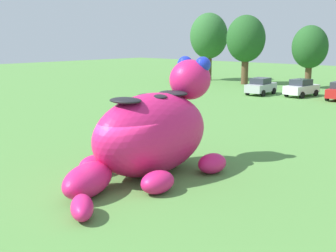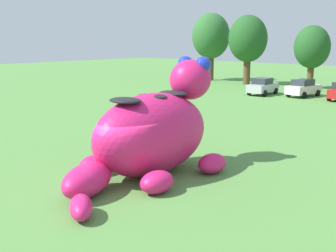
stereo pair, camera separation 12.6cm
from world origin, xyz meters
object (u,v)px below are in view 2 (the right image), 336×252
at_px(giant_inflatable_creature, 152,133).
at_px(spectator_near_inflatable, 159,113).
at_px(car_silver, 263,86).
at_px(car_white, 303,88).

xyz_separation_m(giant_inflatable_creature, spectator_near_inflatable, (-6.91, 7.68, -0.94)).
relative_size(car_silver, spectator_near_inflatable, 2.47).
height_order(car_silver, car_white, same).
bearing_deg(spectator_near_inflatable, car_white, 88.91).
bearing_deg(spectator_near_inflatable, car_silver, 100.02).
height_order(giant_inflatable_creature, spectator_near_inflatable, giant_inflatable_creature).
bearing_deg(car_white, spectator_near_inflatable, -91.09).
distance_m(giant_inflatable_creature, spectator_near_inflatable, 10.37).
bearing_deg(giant_inflatable_creature, car_silver, 111.06).
bearing_deg(car_silver, giant_inflatable_creature, -68.94).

